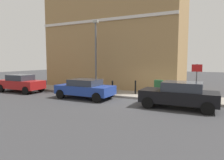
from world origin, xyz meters
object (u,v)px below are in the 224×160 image
object	(u,v)px
car_black	(179,95)
car_blue	(85,88)
car_red	(21,83)
bollard_far_kerb	(112,87)
bollard_near_cabinet	(135,87)
lamppost	(96,53)
utility_cabinet	(158,89)
street_sign	(197,77)

from	to	relation	value
car_black	car_blue	distance (m)	6.31
car_red	bollard_far_kerb	bearing A→B (deg)	-170.14
bollard_near_cabinet	car_black	bearing A→B (deg)	-126.05
car_black	car_red	world-z (taller)	car_black
car_red	lamppost	bearing A→B (deg)	-158.50
car_red	bollard_near_cabinet	xyz separation A→B (m)	(2.45, -9.37, -0.06)
car_red	lamppost	size ratio (longest dim) A/B	0.71
car_red	bollard_near_cabinet	distance (m)	9.68
utility_cabinet	lamppost	distance (m)	5.82
utility_cabinet	bollard_near_cabinet	bearing A→B (deg)	86.73
bollard_near_cabinet	car_blue	bearing A→B (deg)	130.73
utility_cabinet	lamppost	world-z (taller)	lamppost
car_black	utility_cabinet	bearing A→B (deg)	-54.80
car_red	street_sign	bearing A→B (deg)	-174.45
car_black	bollard_far_kerb	distance (m)	5.19
bollard_near_cabinet	lamppost	xyz separation A→B (m)	(0.03, 3.44, 2.60)
utility_cabinet	lamppost	size ratio (longest dim) A/B	0.20
lamppost	bollard_far_kerb	bearing A→B (deg)	-115.37
lamppost	utility_cabinet	bearing A→B (deg)	-91.46
utility_cabinet	lamppost	bearing A→B (deg)	88.54
lamppost	bollard_near_cabinet	bearing A→B (deg)	-90.54
bollard_far_kerb	street_sign	world-z (taller)	street_sign
street_sign	car_black	bearing A→B (deg)	155.63
car_red	bollard_far_kerb	distance (m)	8.05
bollard_far_kerb	lamppost	world-z (taller)	lamppost
car_black	lamppost	world-z (taller)	lamppost
car_blue	utility_cabinet	world-z (taller)	car_blue
bollard_far_kerb	street_sign	bearing A→B (deg)	-89.32
car_black	car_red	xyz separation A→B (m)	(0.07, 12.83, -0.01)
car_blue	bollard_far_kerb	distance (m)	2.08
car_blue	bollard_near_cabinet	xyz separation A→B (m)	(2.45, -2.85, -0.02)
car_black	utility_cabinet	distance (m)	2.97
bollard_far_kerb	street_sign	distance (m)	5.78
bollard_near_cabinet	lamppost	bearing A→B (deg)	89.46
car_blue	bollard_near_cabinet	world-z (taller)	car_blue
car_red	bollard_near_cabinet	size ratio (longest dim) A/B	3.89
car_blue	street_sign	distance (m)	7.32
street_sign	bollard_far_kerb	bearing A→B (deg)	90.68
street_sign	lamppost	distance (m)	7.89
utility_cabinet	bollard_near_cabinet	xyz separation A→B (m)	(0.10, 1.75, 0.02)
bollard_near_cabinet	bollard_far_kerb	distance (m)	1.73
utility_cabinet	bollard_near_cabinet	size ratio (longest dim) A/B	1.11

